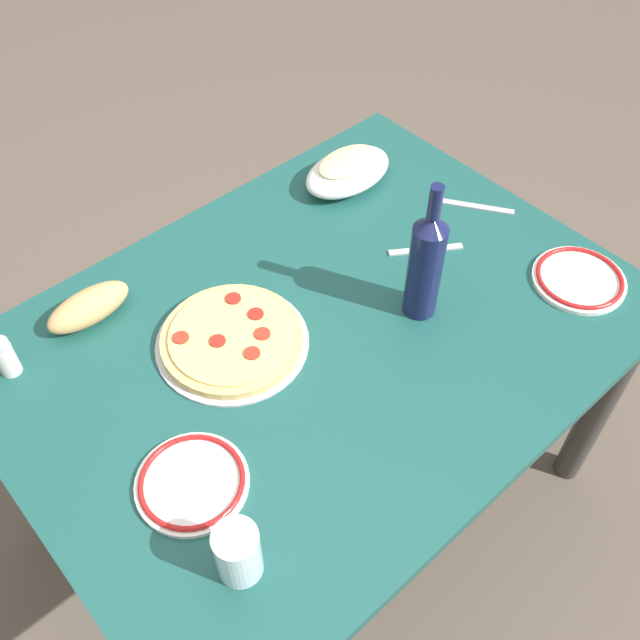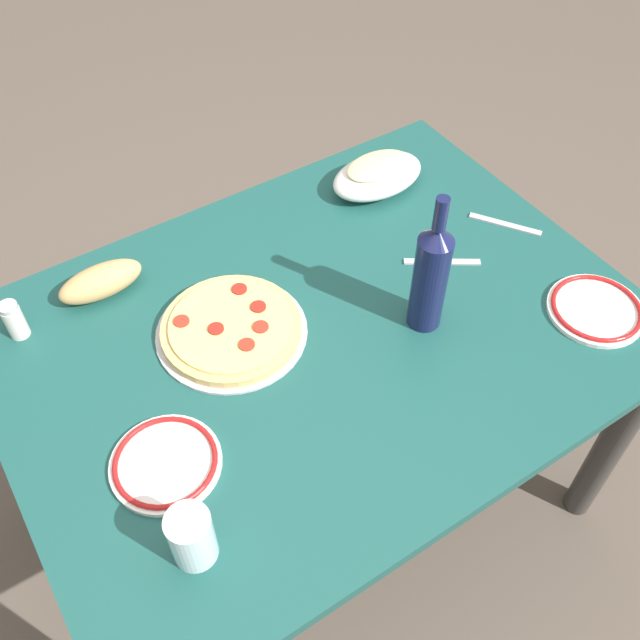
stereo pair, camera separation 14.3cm
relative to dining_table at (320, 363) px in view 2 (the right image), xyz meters
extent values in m
plane|color=brown|center=(0.00, 0.00, -0.61)|extent=(8.00, 8.00, 0.00)
cube|color=#194C47|center=(0.00, 0.00, 0.10)|extent=(1.28, 0.95, 0.03)
cylinder|color=#33302D|center=(-0.58, -0.42, -0.26)|extent=(0.07, 0.07, 0.69)
cylinder|color=#33302D|center=(0.58, -0.42, -0.26)|extent=(0.07, 0.07, 0.69)
cylinder|color=#33302D|center=(-0.58, 0.42, -0.26)|extent=(0.07, 0.07, 0.69)
cylinder|color=#B7B7BC|center=(0.16, -0.09, 0.12)|extent=(0.31, 0.31, 0.01)
cylinder|color=#DBB26B|center=(0.16, -0.09, 0.13)|extent=(0.29, 0.29, 0.02)
cylinder|color=#EACC75|center=(0.16, -0.09, 0.14)|extent=(0.25, 0.25, 0.01)
cylinder|color=maroon|center=(0.10, -0.16, 0.14)|extent=(0.03, 0.03, 0.00)
cylinder|color=#B22D1E|center=(0.16, -0.02, 0.14)|extent=(0.03, 0.03, 0.00)
cylinder|color=#B22D1E|center=(0.11, -0.05, 0.14)|extent=(0.03, 0.03, 0.00)
cylinder|color=maroon|center=(0.09, -0.10, 0.14)|extent=(0.03, 0.03, 0.00)
cylinder|color=#B22D1E|center=(0.24, -0.15, 0.14)|extent=(0.03, 0.03, 0.00)
cylinder|color=maroon|center=(0.19, -0.09, 0.14)|extent=(0.03, 0.03, 0.00)
ellipsoid|color=white|center=(-0.37, -0.31, 0.15)|extent=(0.24, 0.15, 0.07)
ellipsoid|color=#AD2819|center=(-0.37, -0.31, 0.16)|extent=(0.20, 0.12, 0.03)
ellipsoid|color=beige|center=(-0.37, -0.31, 0.18)|extent=(0.17, 0.10, 0.02)
cylinder|color=#141942|center=(-0.19, 0.10, 0.22)|extent=(0.07, 0.07, 0.22)
cone|color=#141942|center=(-0.19, 0.10, 0.35)|extent=(0.07, 0.07, 0.03)
cylinder|color=#141942|center=(-0.19, 0.10, 0.40)|extent=(0.03, 0.03, 0.07)
cylinder|color=silver|center=(0.42, 0.28, 0.17)|extent=(0.07, 0.07, 0.11)
cylinder|color=white|center=(-0.51, 0.27, 0.12)|extent=(0.20, 0.20, 0.01)
torus|color=red|center=(-0.51, 0.27, 0.13)|extent=(0.19, 0.19, 0.01)
cylinder|color=white|center=(0.40, 0.11, 0.12)|extent=(0.20, 0.20, 0.01)
torus|color=red|center=(0.40, 0.11, 0.13)|extent=(0.18, 0.18, 0.01)
ellipsoid|color=tan|center=(0.33, -0.34, 0.15)|extent=(0.18, 0.08, 0.07)
cylinder|color=silver|center=(0.52, -0.32, 0.15)|extent=(0.04, 0.04, 0.07)
cylinder|color=#B7B7BC|center=(0.52, -0.32, 0.19)|extent=(0.04, 0.04, 0.01)
cube|color=#B7B7BC|center=(-0.33, -0.01, 0.11)|extent=(0.15, 0.11, 0.00)
cube|color=#B7B7BC|center=(-0.54, -0.03, 0.11)|extent=(0.11, 0.15, 0.00)
camera|label=1|loc=(0.62, 0.70, 1.23)|focal=39.95mm
camera|label=2|loc=(0.51, 0.78, 1.23)|focal=39.95mm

